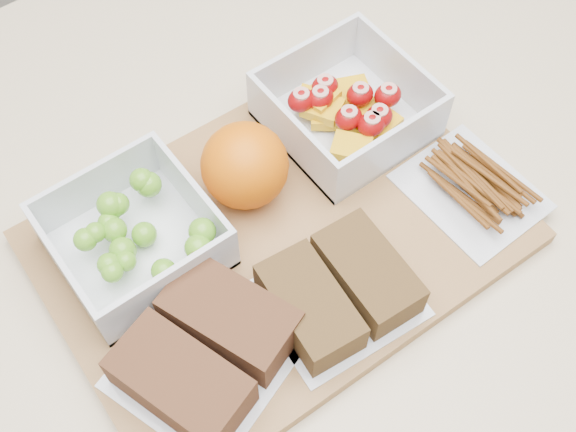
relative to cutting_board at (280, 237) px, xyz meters
name	(u,v)px	position (x,y,z in m)	size (l,w,h in m)	color
counter	(297,379)	(0.03, 0.00, -0.46)	(1.20, 0.90, 0.90)	beige
cutting_board	(280,237)	(0.00, 0.00, 0.00)	(0.42, 0.30, 0.02)	#9B7040
grape_container	(135,235)	(-0.11, 0.06, 0.03)	(0.13, 0.13, 0.06)	silver
fruit_container	(346,110)	(0.13, 0.06, 0.03)	(0.14, 0.14, 0.06)	silver
orange	(245,166)	(0.00, 0.06, 0.05)	(0.08, 0.08, 0.08)	#E76505
sandwich_bag_left	(206,350)	(-0.12, -0.06, 0.03)	(0.18, 0.17, 0.04)	silver
sandwich_bag_center	(339,290)	(0.00, -0.09, 0.03)	(0.14, 0.12, 0.04)	silver
pretzel_bag	(474,184)	(0.17, -0.07, 0.02)	(0.11, 0.13, 0.03)	silver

